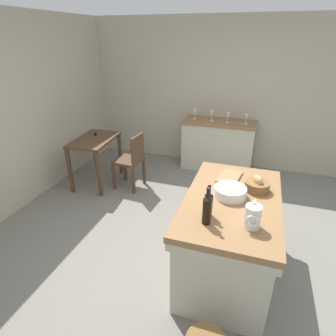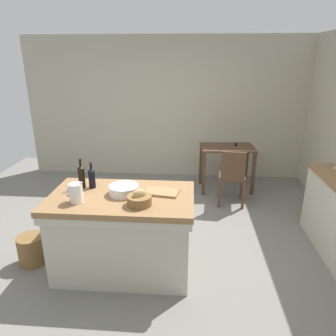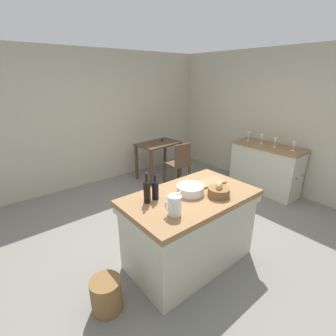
% 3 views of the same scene
% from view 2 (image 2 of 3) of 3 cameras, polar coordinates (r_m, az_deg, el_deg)
% --- Properties ---
extents(ground_plane, '(6.76, 6.76, 0.00)m').
position_cam_2_polar(ground_plane, '(4.00, -3.10, -14.06)').
color(ground_plane, slate).
extents(wall_back, '(5.32, 0.12, 2.60)m').
position_cam_2_polar(wall_back, '(5.99, -0.11, 10.77)').
color(wall_back, '#B2AA93').
rests_on(wall_back, ground).
extents(island_table, '(1.48, 0.87, 0.88)m').
position_cam_2_polar(island_table, '(3.43, -8.17, -11.13)').
color(island_table, olive).
rests_on(island_table, ground).
extents(writing_desk, '(0.94, 0.63, 0.83)m').
position_cam_2_polar(writing_desk, '(5.46, 10.70, 2.55)').
color(writing_desk, '#513826').
rests_on(writing_desk, ground).
extents(wooden_chair, '(0.43, 0.43, 0.90)m').
position_cam_2_polar(wooden_chair, '(4.93, 11.60, -1.33)').
color(wooden_chair, '#513826').
rests_on(wooden_chair, ground).
extents(pitcher, '(0.17, 0.13, 0.23)m').
position_cam_2_polar(pitcher, '(3.15, -16.44, -4.33)').
color(pitcher, white).
rests_on(pitcher, island_table).
extents(wash_bowl, '(0.30, 0.30, 0.09)m').
position_cam_2_polar(wash_bowl, '(3.25, -8.04, -3.95)').
color(wash_bowl, white).
rests_on(wash_bowl, island_table).
extents(bread_basket, '(0.24, 0.24, 0.16)m').
position_cam_2_polar(bread_basket, '(2.99, -5.25, -5.73)').
color(bread_basket, brown).
rests_on(bread_basket, island_table).
extents(cutting_board, '(0.37, 0.26, 0.02)m').
position_cam_2_polar(cutting_board, '(3.25, -1.15, -4.42)').
color(cutting_board, '#99754C').
rests_on(cutting_board, island_table).
extents(wine_bottle_dark, '(0.07, 0.07, 0.29)m').
position_cam_2_polar(wine_bottle_dark, '(3.44, -13.71, -1.70)').
color(wine_bottle_dark, black).
rests_on(wine_bottle_dark, island_table).
extents(wine_bottle_amber, '(0.07, 0.07, 0.33)m').
position_cam_2_polar(wine_bottle_amber, '(3.47, -15.50, -1.43)').
color(wine_bottle_amber, black).
rests_on(wine_bottle_amber, island_table).
extents(wicker_hamper, '(0.29, 0.29, 0.34)m').
position_cam_2_polar(wicker_hamper, '(3.95, -23.61, -13.50)').
color(wicker_hamper, brown).
rests_on(wicker_hamper, ground).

